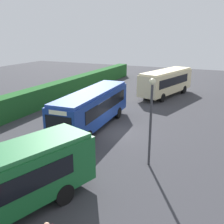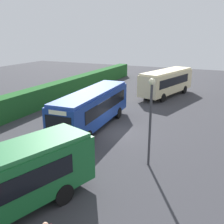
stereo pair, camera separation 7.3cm
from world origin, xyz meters
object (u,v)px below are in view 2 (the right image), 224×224
Objects in this scene: bus_blue at (93,107)px; person_far at (54,110)px; bus_cream at (167,81)px; lamppost at (151,112)px.

bus_blue reaches higher than person_far.
bus_cream is at bearing -35.52° from person_far.
bus_blue is 13.86m from bus_cream.
bus_blue is 1.97× the size of lamppost.
lamppost is (-4.17, -6.05, 1.48)m from bus_blue.
bus_cream reaches higher than person_far.
bus_cream is 1.82× the size of lamppost.
bus_blue is 1.08× the size of bus_cream.
lamppost is at bearing -120.91° from person_far.
lamppost is at bearing -154.71° from bus_cream.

